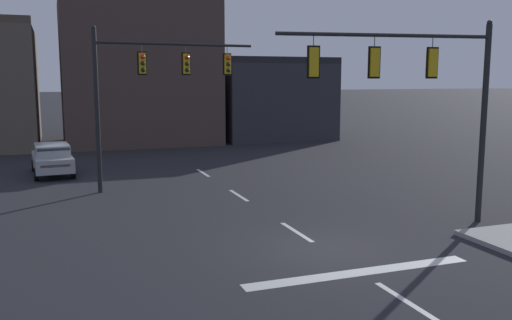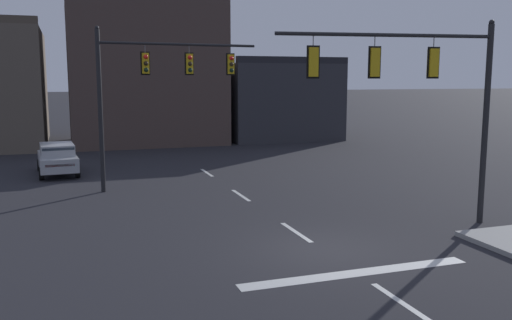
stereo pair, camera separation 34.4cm
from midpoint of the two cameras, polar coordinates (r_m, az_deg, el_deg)
The scene contains 7 objects.
ground_plane at distance 16.35m, azimuth 7.57°, elevation -9.24°, with size 400.00×400.00×0.00m, color #232328.
stop_bar_paint at distance 14.69m, azimuth 11.12°, elevation -11.39°, with size 6.40×0.50×0.01m, color silver.
lane_centreline at distance 18.09m, azimuth 4.72°, elevation -7.45°, with size 0.16×26.40×0.01m.
signal_mast_near_side at distance 18.96m, azimuth 17.32°, elevation 7.55°, with size 7.34×1.20×6.86m.
signal_mast_far_side at distance 25.08m, azimuth -10.28°, elevation 8.21°, with size 7.32×0.78×7.15m.
car_lot_nearside at distance 30.24m, azimuth -19.57°, elevation 0.19°, with size 2.16×4.55×1.61m.
building_row at distance 44.34m, azimuth -12.53°, elevation 7.49°, with size 30.32×12.14×11.04m.
Camera 2 is at (-6.87, -13.97, 4.96)m, focal length 38.63 mm.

